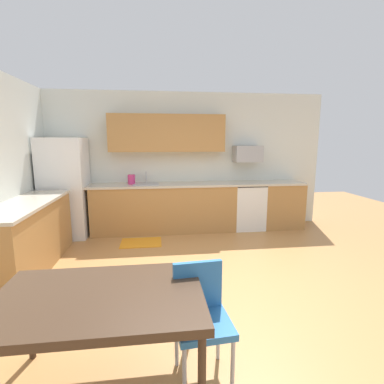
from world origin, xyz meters
TOP-DOWN VIEW (x-y plane):
  - ground_plane at (0.00, 0.00)m, footprint 12.00×12.00m
  - wall_back at (0.00, 2.65)m, footprint 5.80×0.10m
  - cabinet_run_back at (-0.38, 2.30)m, footprint 2.74×0.60m
  - cabinet_run_back_right at (2.00, 2.30)m, footprint 0.81×0.60m
  - cabinet_run_left at (-2.30, 0.80)m, footprint 0.60×2.00m
  - countertop_back at (0.00, 2.30)m, footprint 4.80×0.64m
  - countertop_left at (-2.30, 0.80)m, footprint 0.64×2.00m
  - upper_cabinets_back at (-0.30, 2.43)m, footprint 2.20×0.34m
  - refrigerator at (-2.18, 2.22)m, footprint 0.76×0.70m
  - oven_range at (1.29, 2.30)m, footprint 0.60×0.60m
  - microwave at (1.29, 2.40)m, footprint 0.54×0.36m
  - sink_basin at (-0.72, 2.30)m, footprint 0.48×0.40m
  - sink_faucet at (-0.72, 2.48)m, footprint 0.02×0.02m
  - dining_table at (-0.93, -1.36)m, footprint 1.40×0.90m
  - chair_near_table at (-0.22, -1.29)m, footprint 0.43×0.43m
  - floor_mat at (-0.81, 1.65)m, footprint 0.70×0.50m
  - kettle at (-1.00, 2.35)m, footprint 0.14×0.14m

SIDE VIEW (x-z plane):
  - ground_plane at x=0.00m, z-range 0.00..0.00m
  - floor_mat at x=-0.81m, z-range 0.00..0.01m
  - cabinet_run_back at x=-0.38m, z-range 0.00..0.90m
  - cabinet_run_back_right at x=2.00m, z-range 0.00..0.90m
  - cabinet_run_left at x=-2.30m, z-range 0.00..0.90m
  - oven_range at x=1.29m, z-range 0.00..0.91m
  - chair_near_table at x=-0.22m, z-range 0.08..0.93m
  - dining_table at x=-0.93m, z-range 0.31..1.04m
  - sink_basin at x=-0.72m, z-range 0.81..0.95m
  - refrigerator at x=-2.18m, z-range 0.00..1.81m
  - countertop_back at x=0.00m, z-range 0.90..0.94m
  - countertop_left at x=-2.30m, z-range 0.90..0.94m
  - kettle at x=-1.00m, z-range 0.92..1.12m
  - sink_faucet at x=-0.72m, z-range 0.92..1.16m
  - wall_back at x=0.00m, z-range 0.00..2.70m
  - microwave at x=1.29m, z-range 1.34..1.66m
  - upper_cabinets_back at x=-0.30m, z-range 1.55..2.25m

